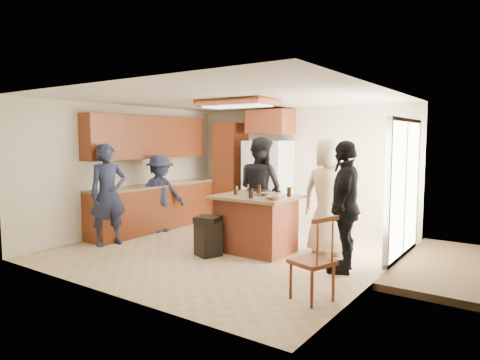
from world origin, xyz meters
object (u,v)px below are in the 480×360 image
Objects in this scene: person_behind_right at (330,196)px; spindle_chair at (313,262)px; person_side_right at (345,207)px; person_counter at (160,194)px; trash_bin at (208,236)px; person_front_left at (108,195)px; person_behind_left at (261,189)px; refrigerator at (268,183)px; kitchen_island at (257,223)px.

person_behind_right is 1.90× the size of spindle_chair.
person_counter is at bearing -109.07° from person_side_right.
trash_bin is 2.32m from spindle_chair.
person_front_left is 2.68m from person_behind_left.
person_side_right reaches higher than person_front_left.
refrigerator reaches higher than person_counter.
person_behind_left reaches higher than refrigerator.
trash_bin is (1.87, -0.80, -0.45)m from person_counter.
refrigerator is (1.38, 1.83, 0.13)m from person_counter.
kitchen_island is at bearing -63.55° from refrigerator.
person_behind_left reaches higher than person_front_left.
kitchen_island is (0.37, -0.71, -0.46)m from person_behind_left.
person_counter is (-3.93, 0.34, -0.15)m from person_side_right.
trash_bin is at bearing -79.36° from refrigerator.
person_front_left is 0.94× the size of person_behind_right.
person_counter is at bearing 156.83° from trash_bin.
person_behind_left reaches higher than person_side_right.
person_behind_left is 1.04× the size of refrigerator.
person_behind_left is at bearing -55.27° from person_counter.
person_side_right is 1.43× the size of kitchen_island.
trash_bin is at bearing -59.36° from person_front_left.
person_counter is at bearing 30.06° from person_behind_left.
person_behind_right is at bearing 26.75° from kitchen_island.
kitchen_island is (0.99, -1.98, -0.43)m from refrigerator.
person_behind_right is 2.03m from trash_bin.
person_behind_right is at bearing -35.62° from refrigerator.
person_front_left is 0.94× the size of person_behind_left.
person_side_right is 1.84× the size of spindle_chair.
refrigerator is (-0.62, 1.27, -0.04)m from person_behind_left.
refrigerator is (-2.56, 2.17, -0.01)m from person_side_right.
spindle_chair is at bearing -77.62° from person_front_left.
refrigerator is at bearing 116.45° from kitchen_island.
person_behind_right is 1.47× the size of kitchen_island.
spindle_chair is at bearing 105.89° from person_behind_right.
refrigerator is at bearing -6.75° from person_front_left.
person_behind_left reaches higher than spindle_chair.
trash_bin is at bearing -126.99° from kitchen_island.
person_side_right is 2.19m from trash_bin.
person_behind_left is 1.50m from trash_bin.
person_counter is (-1.99, -0.56, -0.17)m from person_behind_left.
trash_bin is (-0.12, -1.36, -0.62)m from person_behind_left.
person_behind_right reaches higher than kitchen_island.
person_front_left is at bearing -155.01° from kitchen_island.
kitchen_island reaches higher than trash_bin.
kitchen_island is 1.29× the size of spindle_chair.
person_side_right is at bearing -6.86° from kitchen_island.
person_side_right is 1.64m from kitchen_island.
refrigerator is 4.36m from spindle_chair.
person_side_right is 1.02× the size of refrigerator.
kitchen_island is 0.83m from trash_bin.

